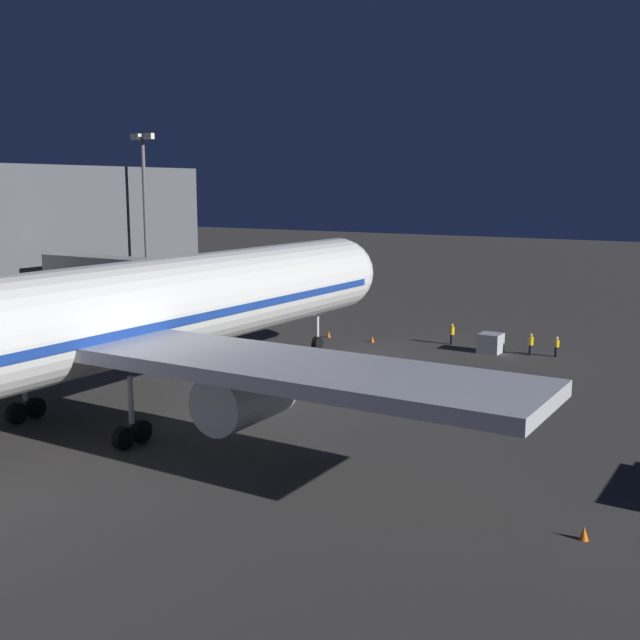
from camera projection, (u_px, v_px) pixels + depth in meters
The scene contains 11 objects.
ground_plane at pixel (236, 379), 54.61m from camera, with size 320.00×320.00×0.00m, color #383533.
airliner_at_gate at pixel (98, 321), 43.22m from camera, with size 50.72×60.13×19.41m.
jet_bridge at pixel (158, 276), 64.20m from camera, with size 22.36×3.40×7.59m.
apron_floodlight_mast at pixel (145, 211), 81.06m from camera, with size 2.90×0.50×18.69m.
baggage_container_near_belt at pixel (490, 343), 63.03m from camera, with size 1.76×1.81×1.57m, color #B7BABF.
ground_crew_near_nose_gear at pixel (531, 343), 61.99m from camera, with size 0.40×0.40×1.78m.
ground_crew_marshaller_fwd at pixel (557, 346), 61.41m from camera, with size 0.40×0.40×1.64m.
ground_crew_by_tug at pixel (452, 333), 66.23m from camera, with size 0.40×0.40×1.81m.
traffic_cone_nose_port at pixel (372, 339), 67.28m from camera, with size 0.36×0.36×0.55m, color orange.
traffic_cone_nose_starboard at pixel (329, 334), 69.54m from camera, with size 0.36×0.36×0.55m, color orange.
traffic_cone_wingtip_svc_side at pixel (584, 533), 29.63m from camera, with size 0.36×0.36×0.55m, color orange.
Camera 1 is at (-32.76, 42.23, 13.33)m, focal length 43.62 mm.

